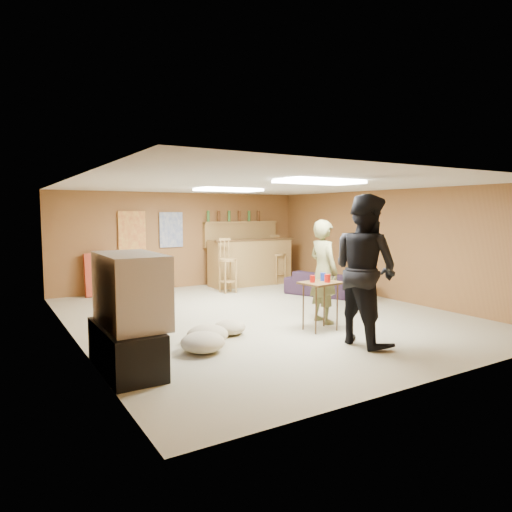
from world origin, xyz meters
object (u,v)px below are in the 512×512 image
tv_body (131,290)px  bar_counter (250,262)px  person_black (365,270)px  sofa (327,284)px  person_olive (323,271)px  tray_table (320,306)px

tv_body → bar_counter: bearing=47.0°
person_black → sofa: size_ratio=1.15×
bar_counter → person_black: 5.22m
bar_counter → tv_body: bearing=-133.0°
person_black → sofa: bearing=-33.0°
tv_body → person_olive: size_ratio=0.67×
tv_body → person_black: (2.94, -0.61, 0.09)m
tv_body → person_black: bearing=-11.7°
bar_counter → person_olive: person_olive is taller
person_black → sofa: person_black is taller
person_olive → sofa: bearing=-40.3°
tv_body → person_olive: person_olive is taller
person_black → tray_table: 1.05m
sofa → bar_counter: bearing=-7.5°
person_black → sofa: (1.87, 2.97, -0.74)m
sofa → tray_table: 2.88m
tv_body → tray_table: 2.93m
bar_counter → tray_table: (-1.28, -4.23, -0.19)m
person_olive → tv_body: bearing=101.6°
bar_counter → person_black: size_ratio=1.01×
tv_body → sofa: size_ratio=0.64×
tv_body → tray_table: (2.87, 0.22, -0.54)m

